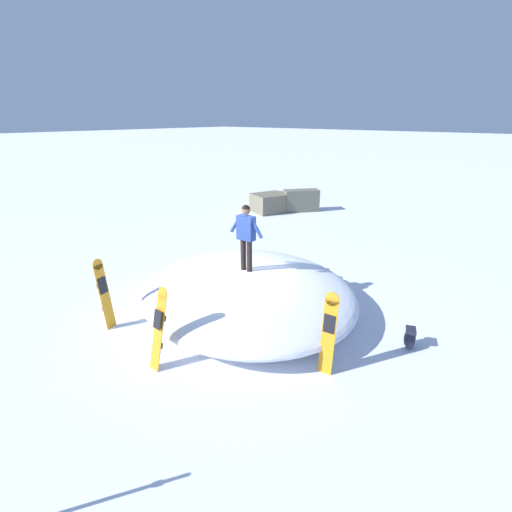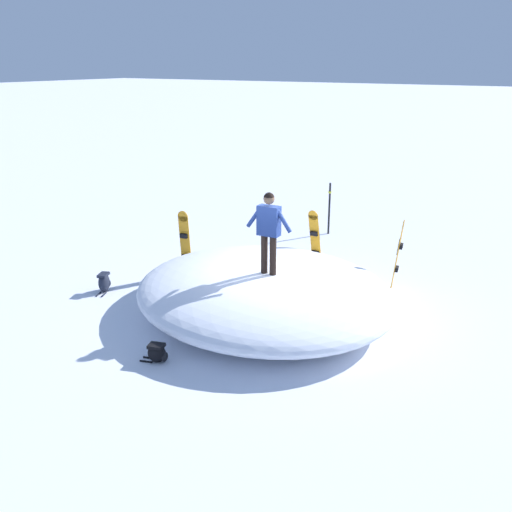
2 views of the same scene
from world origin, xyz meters
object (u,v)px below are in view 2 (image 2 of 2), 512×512
at_px(snowboard_secondary_upright, 398,254).
at_px(snowboarder_standing, 269,226).
at_px(trail_marker_pole, 329,207).
at_px(snowboard_primary_upright, 315,240).
at_px(backpack_near, 157,353).
at_px(backpack_far, 104,282).
at_px(snowboard_tertiary_upright, 185,242).

bearing_deg(snowboard_secondary_upright, snowboarder_standing, 149.25).
bearing_deg(trail_marker_pole, snowboard_primary_upright, -161.02).
relative_size(snowboarder_standing, backpack_near, 3.16).
xyz_separation_m(snowboarder_standing, snowboard_primary_upright, (3.05, 0.42, -1.16)).
bearing_deg(snowboard_secondary_upright, trail_marker_pole, 44.52).
bearing_deg(snowboard_primary_upright, backpack_near, 176.95).
relative_size(snowboard_secondary_upright, trail_marker_pole, 1.06).
distance_m(backpack_near, trail_marker_pole, 9.17).
height_order(snowboarder_standing, backpack_far, snowboarder_standing).
bearing_deg(backpack_near, snowboard_primary_upright, -3.05).
distance_m(snowboarder_standing, backpack_near, 3.36).
distance_m(snowboarder_standing, snowboard_primary_upright, 3.29).
bearing_deg(backpack_far, trail_marker_pole, -18.82).
relative_size(snowboarder_standing, trail_marker_pole, 1.06).
bearing_deg(trail_marker_pole, snowboard_secondary_upright, -135.48).
xyz_separation_m(backpack_near, backpack_far, (1.92, 3.29, 0.06)).
height_order(snowboard_primary_upright, snowboard_secondary_upright, snowboard_secondary_upright).
distance_m(snowboarder_standing, snowboard_tertiary_upright, 3.43).
xyz_separation_m(backpack_far, trail_marker_pole, (7.18, -2.45, 0.62)).
bearing_deg(snowboard_tertiary_upright, trail_marker_pole, -15.57).
bearing_deg(snowboard_tertiary_upright, backpack_far, 152.60).
height_order(snowboard_secondary_upright, backpack_near, snowboard_secondary_upright).
relative_size(snowboard_tertiary_upright, backpack_far, 2.97).
distance_m(snowboard_primary_upright, snowboard_secondary_upright, 2.20).
height_order(snowboard_primary_upright, backpack_far, snowboard_primary_upright).
distance_m(snowboard_tertiary_upright, backpack_near, 4.50).
bearing_deg(trail_marker_pole, backpack_far, 161.18).
bearing_deg(backpack_far, snowboarder_standing, -78.87).
xyz_separation_m(snowboard_tertiary_upright, backpack_far, (-1.86, 0.97, -0.64)).
distance_m(snowboard_primary_upright, backpack_far, 5.30).
relative_size(snowboard_secondary_upright, snowboard_tertiary_upright, 1.01).
bearing_deg(trail_marker_pole, snowboarder_standing, -166.18).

